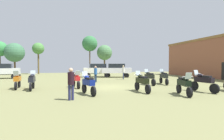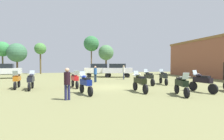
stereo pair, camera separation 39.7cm
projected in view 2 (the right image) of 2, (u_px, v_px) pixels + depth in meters
The scene contains 21 objects.
ground_plane at pixel (109, 87), 14.57m from camera, with size 44.00×52.00×0.02m.
motorcycle_1 at pixel (31, 80), 13.03m from camera, with size 0.62×2.12×1.44m.
motorcycle_2 at pixel (86, 83), 10.94m from camera, with size 0.81×2.05×1.45m.
motorcycle_4 at pixel (202, 82), 11.78m from camera, with size 0.68×2.24×1.50m.
motorcycle_5 at pixel (140, 82), 11.89m from camera, with size 0.62×2.27×1.46m.
motorcycle_6 at pixel (163, 77), 16.42m from camera, with size 0.73×2.25×1.46m.
motorcycle_7 at pixel (182, 84), 10.52m from camera, with size 0.73×2.08×1.44m.
motorcycle_8 at pixel (75, 79), 14.09m from camera, with size 0.74×2.07×1.44m.
motorcycle_9 at pixel (149, 77), 15.90m from camera, with size 0.62×2.10×1.46m.
motorcycle_10 at pixel (17, 80), 13.58m from camera, with size 0.62×2.08×1.45m.
car_1 at pixel (117, 69), 25.36m from camera, with size 4.56×2.59×2.00m.
car_2 at pixel (99, 69), 25.97m from camera, with size 4.34×1.90×2.00m.
car_3 at pixel (4, 70), 23.23m from camera, with size 4.54×2.50×2.00m.
person_1 at pixel (67, 81), 9.21m from camera, with size 0.41×0.41×1.73m.
person_2 at pixel (124, 71), 21.90m from camera, with size 0.44×0.44×1.78m.
person_3 at pixel (95, 73), 18.38m from camera, with size 0.48×0.48×1.73m.
tree_1 at pixel (17, 53), 32.18m from camera, with size 3.53×3.53×5.86m.
tree_2 at pixel (106, 53), 35.62m from camera, with size 3.16×3.16×5.92m.
tree_3 at pixel (40, 49), 33.85m from camera, with size 2.24×2.24×6.13m.
tree_4 at pixel (91, 44), 35.09m from camera, with size 3.13×3.13×7.70m.
tree_5 at pixel (2, 49), 31.77m from camera, with size 2.75×2.75×6.12m.
Camera 2 is at (-2.88, -14.23, 1.95)m, focal length 27.55 mm.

